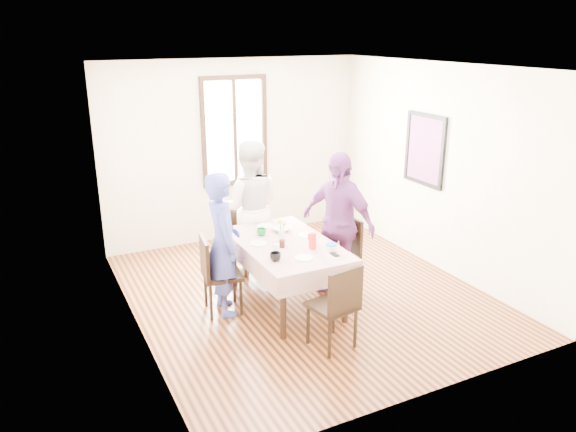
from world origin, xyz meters
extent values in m
plane|color=black|center=(0.00, 0.00, 0.00)|extent=(4.50, 4.50, 0.00)
plane|color=beige|center=(0.00, 2.25, 1.35)|extent=(4.00, 0.00, 4.00)
plane|color=beige|center=(2.00, 0.00, 1.35)|extent=(0.00, 4.50, 4.50)
cube|color=black|center=(0.00, 2.23, 1.65)|extent=(1.02, 0.06, 1.62)
cube|color=white|center=(0.00, 2.24, 1.65)|extent=(0.90, 0.02, 1.50)
cube|color=red|center=(1.98, 0.30, 1.55)|extent=(0.04, 0.76, 0.96)
cube|color=black|center=(-0.32, -0.14, 0.38)|extent=(0.88, 1.52, 0.75)
cube|color=#520612|center=(-0.32, -0.14, 0.76)|extent=(1.00, 1.64, 0.01)
cube|color=black|center=(-1.05, 0.01, 0.46)|extent=(0.48, 0.48, 0.91)
cube|color=black|center=(0.42, -0.09, 0.46)|extent=(0.45, 0.45, 0.91)
cube|color=black|center=(-0.32, 0.91, 0.46)|extent=(0.44, 0.44, 0.91)
cube|color=black|center=(-0.32, -1.18, 0.46)|extent=(0.49, 0.49, 0.91)
imported|color=#3B4297|center=(-1.03, 0.01, 0.82)|extent=(0.45, 0.63, 1.64)
imported|color=beige|center=(-0.32, 0.89, 0.89)|extent=(1.05, 0.95, 1.77)
imported|color=#703578|center=(0.40, -0.09, 0.87)|extent=(0.79, 1.11, 1.75)
imported|color=black|center=(-0.65, -0.55, 0.81)|extent=(0.13, 0.13, 0.09)
imported|color=red|center=(-0.05, -0.25, 0.81)|extent=(0.13, 0.13, 0.09)
imported|color=#0C7226|center=(-0.47, 0.21, 0.81)|extent=(0.11, 0.11, 0.09)
imported|color=white|center=(-0.20, 0.23, 0.79)|extent=(0.28, 0.28, 0.05)
cube|color=red|center=(-0.13, -0.44, 0.86)|extent=(0.06, 0.06, 0.19)
cylinder|color=white|center=(0.04, -0.55, 0.79)|extent=(0.12, 0.12, 0.06)
cylinder|color=black|center=(-0.42, -0.24, 0.81)|extent=(0.06, 0.06, 0.09)
cylinder|color=silver|center=(-0.54, -0.35, 0.81)|extent=(0.07, 0.07, 0.09)
cube|color=black|center=(0.00, -0.69, 0.77)|extent=(0.07, 0.13, 0.01)
cylinder|color=silver|center=(-0.35, -0.09, 0.84)|extent=(0.08, 0.08, 0.16)
cylinder|color=white|center=(-0.61, -0.03, 0.77)|extent=(0.20, 0.20, 0.01)
cylinder|color=white|center=(0.00, -0.04, 0.77)|extent=(0.20, 0.20, 0.01)
cylinder|color=white|center=(-0.30, 0.48, 0.77)|extent=(0.20, 0.20, 0.01)
cylinder|color=white|center=(-0.35, -0.63, 0.77)|extent=(0.20, 0.20, 0.01)
cylinder|color=blue|center=(0.04, -0.55, 0.83)|extent=(0.12, 0.12, 0.01)
camera|label=1|loc=(-2.93, -5.43, 3.07)|focal=34.54mm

